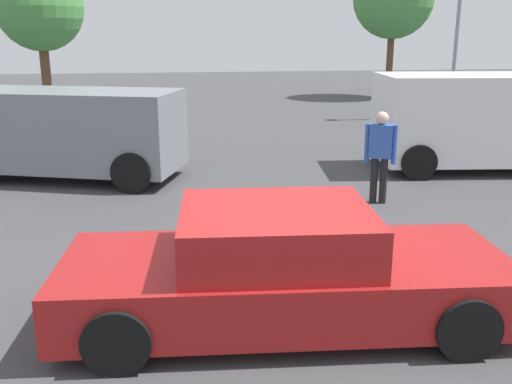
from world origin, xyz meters
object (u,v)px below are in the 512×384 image
object	(u,v)px
van_white	(495,119)
pedestrian	(380,149)
sedan_foreground	(283,271)
suv_dark	(72,131)

from	to	relation	value
van_white	pedestrian	size ratio (longest dim) A/B	3.21
sedan_foreground	suv_dark	size ratio (longest dim) A/B	0.98
suv_dark	pedestrian	distance (m)	6.38
pedestrian	sedan_foreground	bearing A→B (deg)	-7.84
suv_dark	pedestrian	size ratio (longest dim) A/B	2.91
pedestrian	suv_dark	bearing A→B (deg)	-91.15
sedan_foreground	suv_dark	xyz separation A→B (m)	(-3.14, 6.89, 0.43)
suv_dark	pedestrian	xyz separation A→B (m)	(5.75, -2.76, -0.03)
sedan_foreground	suv_dark	world-z (taller)	suv_dark
pedestrian	van_white	bearing A→B (deg)	146.60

